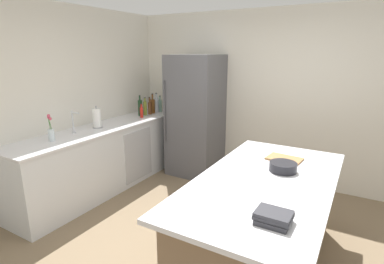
{
  "coord_description": "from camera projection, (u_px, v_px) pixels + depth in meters",
  "views": [
    {
      "loc": [
        1.13,
        -2.32,
        1.98
      ],
      "look_at": [
        -0.7,
        0.85,
        1.0
      ],
      "focal_mm": 28.14,
      "sensor_mm": 36.0,
      "label": 1
    }
  ],
  "objects": [
    {
      "name": "whiskey_bottle",
      "position": [
        153.0,
        106.0,
        5.22
      ],
      "size": [
        0.08,
        0.08,
        0.34
      ],
      "color": "brown",
      "rests_on": "counter_run_left"
    },
    {
      "name": "refrigerator",
      "position": [
        195.0,
        116.0,
        4.88
      ],
      "size": [
        0.78,
        0.74,
        1.94
      ],
      "color": "#56565B",
      "rests_on": "ground_plane"
    },
    {
      "name": "soda_bottle",
      "position": [
        157.0,
        105.0,
        5.31
      ],
      "size": [
        0.07,
        0.07,
        0.34
      ],
      "color": "silver",
      "rests_on": "counter_run_left"
    },
    {
      "name": "counter_run_left",
      "position": [
        106.0,
        157.0,
        4.45
      ],
      "size": [
        0.68,
        2.88,
        0.94
      ],
      "color": "silver",
      "rests_on": "ground_plane"
    },
    {
      "name": "kitchen_island",
      "position": [
        262.0,
        225.0,
        2.74
      ],
      "size": [
        1.1,
        2.13,
        0.9
      ],
      "color": "#7A6047",
      "rests_on": "ground_plane"
    },
    {
      "name": "olive_oil_bottle",
      "position": [
        145.0,
        108.0,
        5.07
      ],
      "size": [
        0.06,
        0.06,
        0.3
      ],
      "color": "olive",
      "rests_on": "counter_run_left"
    },
    {
      "name": "gin_bottle",
      "position": [
        160.0,
        105.0,
        5.37
      ],
      "size": [
        0.07,
        0.07,
        0.29
      ],
      "color": "#8CB79E",
      "rests_on": "counter_run_left"
    },
    {
      "name": "wall_rear",
      "position": [
        278.0,
        98.0,
        4.55
      ],
      "size": [
        6.0,
        0.1,
        2.6
      ],
      "primitive_type": "cube",
      "color": "silver",
      "rests_on": "ground_plane"
    },
    {
      "name": "ground_plane",
      "position": [
        210.0,
        257.0,
        3.0
      ],
      "size": [
        7.2,
        7.2,
        0.0
      ],
      "primitive_type": "plane",
      "color": "#7A664C"
    },
    {
      "name": "wine_bottle",
      "position": [
        140.0,
        108.0,
        5.02
      ],
      "size": [
        0.07,
        0.07,
        0.35
      ],
      "color": "#19381E",
      "rests_on": "counter_run_left"
    },
    {
      "name": "hot_sauce_bottle",
      "position": [
        142.0,
        112.0,
        4.89
      ],
      "size": [
        0.05,
        0.05,
        0.23
      ],
      "color": "red",
      "rests_on": "counter_run_left"
    },
    {
      "name": "paper_towel_roll",
      "position": [
        97.0,
        118.0,
        4.23
      ],
      "size": [
        0.14,
        0.14,
        0.31
      ],
      "color": "gray",
      "rests_on": "counter_run_left"
    },
    {
      "name": "flower_vase",
      "position": [
        51.0,
        132.0,
        3.59
      ],
      "size": [
        0.07,
        0.07,
        0.33
      ],
      "color": "silver",
      "rests_on": "counter_run_left"
    },
    {
      "name": "sink_faucet",
      "position": [
        74.0,
        122.0,
        3.92
      ],
      "size": [
        0.15,
        0.05,
        0.3
      ],
      "color": "silver",
      "rests_on": "counter_run_left"
    },
    {
      "name": "cookbook_stack",
      "position": [
        273.0,
        217.0,
        1.95
      ],
      "size": [
        0.23,
        0.19,
        0.08
      ],
      "color": "#2D2D33",
      "rests_on": "kitchen_island"
    },
    {
      "name": "mixing_bowl",
      "position": [
        283.0,
        167.0,
        2.79
      ],
      "size": [
        0.25,
        0.25,
        0.08
      ],
      "color": "black",
      "rests_on": "kitchen_island"
    },
    {
      "name": "syrup_bottle",
      "position": [
        150.0,
        107.0,
        5.14
      ],
      "size": [
        0.06,
        0.06,
        0.3
      ],
      "color": "#5B3319",
      "rests_on": "counter_run_left"
    },
    {
      "name": "cutting_board",
      "position": [
        284.0,
        159.0,
        3.1
      ],
      "size": [
        0.36,
        0.27,
        0.02
      ],
      "color": "#9E7042",
      "rests_on": "kitchen_island"
    },
    {
      "name": "wall_left",
      "position": [
        41.0,
        107.0,
        3.85
      ],
      "size": [
        0.1,
        6.0,
        2.6
      ],
      "primitive_type": "cube",
      "color": "silver",
      "rests_on": "ground_plane"
    }
  ]
}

